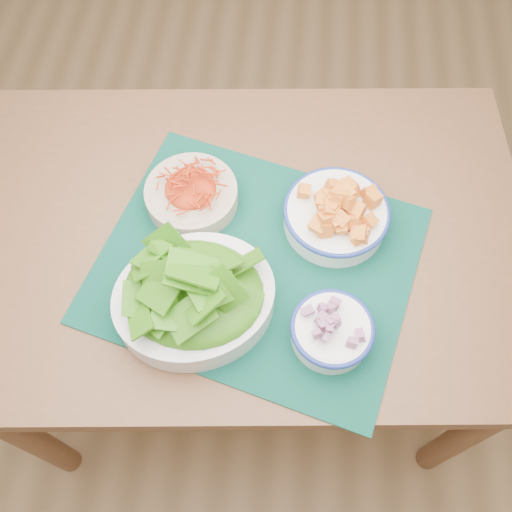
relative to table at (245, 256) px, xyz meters
The scene contains 7 objects.
ground 0.69m from the table, 165.64° to the left, with size 4.00×4.00×0.00m, color #AA8052.
table is the anchor object (origin of this frame).
placemat 0.13m from the table, 68.13° to the right, with size 0.59×0.48×0.00m, color #032C23.
carrot_bowl 0.19m from the table, 152.81° to the left, with size 0.21×0.21×0.07m.
squash_bowl 0.24m from the table, ahead, with size 0.21×0.21×0.09m.
lettuce_bowl 0.26m from the table, 112.29° to the right, with size 0.36×0.34×0.14m.
onion_bowl 0.31m from the table, 50.23° to the right, with size 0.18×0.18×0.08m.
Camera 1 is at (0.31, -0.64, 1.73)m, focal length 40.00 mm.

